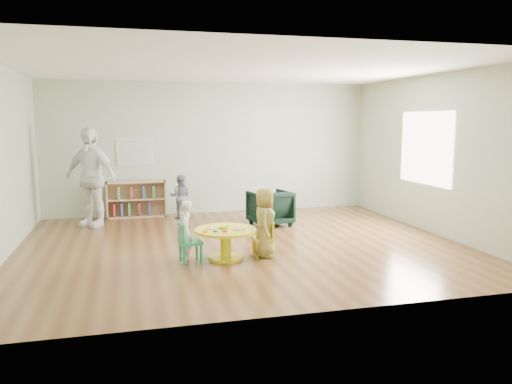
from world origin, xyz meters
TOP-DOWN VIEW (x-y plane):
  - room at (0.01, 0.00)m, footprint 7.10×7.00m
  - activity_table at (-0.41, -0.76)m, footprint 0.89×0.89m
  - kid_chair_left at (-0.96, -0.78)m, footprint 0.34×0.34m
  - kid_chair_right at (0.20, -0.73)m, footprint 0.28×0.28m
  - bookshelf at (-1.61, 2.86)m, footprint 1.20×0.30m
  - alphabet_poster at (-1.60, 2.98)m, footprint 0.74×0.01m
  - armchair at (0.87, 1.36)m, footprint 0.85×0.86m
  - child_left at (-1.00, -0.78)m, footprint 0.29×0.37m
  - child_right at (0.18, -0.77)m, footprint 0.47×0.58m
  - toddler at (-0.73, 2.48)m, footprint 0.50×0.43m
  - adult_caretaker at (-2.43, 2.11)m, footprint 1.16×1.02m

SIDE VIEW (x-z plane):
  - kid_chair_right at x=0.20m, z-range 0.02..0.54m
  - kid_chair_left at x=-0.96m, z-range 0.02..0.59m
  - activity_table at x=-0.41m, z-range 0.06..0.55m
  - armchair at x=0.87m, z-range 0.00..0.67m
  - bookshelf at x=-1.61m, z-range -0.01..0.74m
  - child_left at x=-1.00m, z-range 0.00..0.89m
  - toddler at x=-0.73m, z-range 0.00..0.90m
  - child_right at x=0.18m, z-range 0.00..1.03m
  - adult_caretaker at x=-2.43m, z-range 0.00..1.88m
  - alphabet_poster at x=-1.60m, z-range 1.08..1.62m
  - room at x=0.01m, z-range 0.49..3.29m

